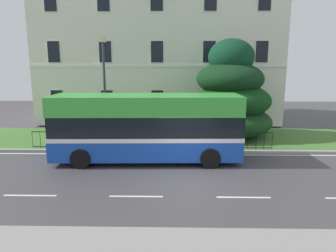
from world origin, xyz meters
The scene contains 6 objects.
ground_plane centered at (0.00, 1.14, -0.01)m, with size 60.00×56.00×0.18m.
georgian_townhouse centered at (-1.88, 15.19, 7.23)m, with size 19.62×8.77×14.15m.
iron_verge_railing centered at (-1.88, 4.40, 0.62)m, with size 13.64×0.04×0.97m.
evergreen_tree centered at (3.08, 7.87, 2.56)m, with size 5.84×5.84×6.45m.
single_decker_bus centered at (-1.96, 2.57, 1.76)m, with size 9.37×2.89×3.35m.
street_lamp_post centered at (-4.69, 5.58, 3.76)m, with size 0.36×0.24×6.30m.
Camera 1 is at (-0.58, -12.53, 4.86)m, focal length 33.00 mm.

